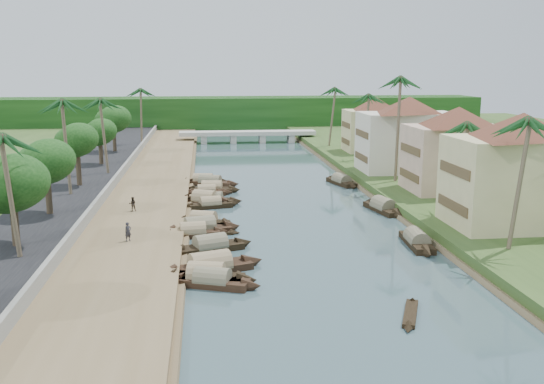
{
  "coord_description": "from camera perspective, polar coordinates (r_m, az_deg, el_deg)",
  "views": [
    {
      "loc": [
        -8.98,
        -52.55,
        15.29
      ],
      "look_at": [
        -1.75,
        11.49,
        2.0
      ],
      "focal_mm": 40.0,
      "sensor_mm": 36.0,
      "label": 1
    }
  ],
  "objects": [
    {
      "name": "sampan_14",
      "position": [
        54.58,
        13.47,
        -4.5
      ],
      "size": [
        2.08,
        8.39,
        2.04
      ],
      "rotation": [
        0.0,
        0.0,
        1.5
      ],
      "color": "black",
      "rests_on": "ground"
    },
    {
      "name": "palm_2",
      "position": [
        76.94,
        11.91,
        10.18
      ],
      "size": [
        3.2,
        3.2,
        14.36
      ],
      "color": "brown",
      "rests_on": "ground"
    },
    {
      "name": "sampan_0",
      "position": [
        43.66,
        -5.62,
        -8.34
      ],
      "size": [
        7.4,
        3.93,
        1.97
      ],
      "rotation": [
        0.0,
        0.0,
        -0.35
      ],
      "color": "black",
      "rests_on": "ground"
    },
    {
      "name": "palm_7",
      "position": [
        110.96,
        5.6,
        9.53
      ],
      "size": [
        3.2,
        3.2,
        11.88
      ],
      "color": "brown",
      "rests_on": "ground"
    },
    {
      "name": "palm_0",
      "position": [
        49.97,
        22.4,
        6.0
      ],
      "size": [
        3.2,
        3.2,
        11.71
      ],
      "color": "brown",
      "rests_on": "ground"
    },
    {
      "name": "building_near",
      "position": [
        58.46,
        22.26,
        2.02
      ],
      "size": [
        14.85,
        14.85,
        10.2
      ],
      "color": "beige",
      "rests_on": "right_bank"
    },
    {
      "name": "person_far",
      "position": [
        63.77,
        -12.99,
        -1.1
      ],
      "size": [
        0.81,
        0.68,
        1.48
      ],
      "primitive_type": "imported",
      "rotation": [
        0.0,
        0.0,
        3.32
      ],
      "color": "#302822",
      "rests_on": "left_bank"
    },
    {
      "name": "left_bank",
      "position": [
        74.39,
        -11.72,
        -0.14
      ],
      "size": [
        10.0,
        180.0,
        0.8
      ],
      "primitive_type": "cube",
      "color": "brown",
      "rests_on": "ground"
    },
    {
      "name": "canoe_1",
      "position": [
        56.82,
        -5.58,
        -3.91
      ],
      "size": [
        5.1,
        0.87,
        0.82
      ],
      "rotation": [
        0.0,
        0.0,
        -0.01
      ],
      "color": "black",
      "rests_on": "ground"
    },
    {
      "name": "treeline",
      "position": [
        153.23,
        -3.09,
        7.41
      ],
      "size": [
        120.0,
        14.0,
        8.0
      ],
      "color": "#0F330E",
      "rests_on": "ground"
    },
    {
      "name": "palm_5",
      "position": [
        70.08,
        -18.99,
        7.9
      ],
      "size": [
        3.2,
        3.2,
        11.87
      ],
      "color": "brown",
      "rests_on": "ground"
    },
    {
      "name": "tree_2",
      "position": [
        61.65,
        -20.49,
        2.58
      ],
      "size": [
        4.95,
        4.95,
        7.07
      ],
      "color": "#463728",
      "rests_on": "ground"
    },
    {
      "name": "person_near",
      "position": [
        52.87,
        -13.4,
        -3.66
      ],
      "size": [
        0.72,
        0.68,
        1.65
      ],
      "primitive_type": "imported",
      "rotation": [
        0.0,
        0.0,
        0.67
      ],
      "color": "#2B2B33",
      "rests_on": "left_bank"
    },
    {
      "name": "sampan_13",
      "position": [
        81.23,
        -6.51,
        1.02
      ],
      "size": [
        7.6,
        2.55,
        2.07
      ],
      "rotation": [
        0.0,
        0.0,
        -0.14
      ],
      "color": "black",
      "rests_on": "ground"
    },
    {
      "name": "sampan_11",
      "position": [
        75.89,
        -5.68,
        0.29
      ],
      "size": [
        7.44,
        2.59,
        2.11
      ],
      "rotation": [
        0.0,
        0.0,
        -0.14
      ],
      "color": "black",
      "rests_on": "ground"
    },
    {
      "name": "building_far",
      "position": [
        85.73,
        12.7,
        5.41
      ],
      "size": [
        15.59,
        15.59,
        10.2
      ],
      "color": "beige",
      "rests_on": "right_bank"
    },
    {
      "name": "palm_4",
      "position": [
        47.63,
        -23.59,
        4.53
      ],
      "size": [
        3.2,
        3.2,
        10.54
      ],
      "color": "brown",
      "rests_on": "ground"
    },
    {
      "name": "sampan_7",
      "position": [
        67.4,
        -5.82,
        -1.17
      ],
      "size": [
        6.81,
        2.78,
        1.83
      ],
      "rotation": [
        0.0,
        0.0,
        0.22
      ],
      "color": "black",
      "rests_on": "ground"
    },
    {
      "name": "sampan_2",
      "position": [
        46.67,
        -5.85,
        -6.99
      ],
      "size": [
        9.08,
        4.67,
        2.35
      ],
      "rotation": [
        0.0,
        0.0,
        0.34
      ],
      "color": "black",
      "rests_on": "ground"
    },
    {
      "name": "tree_3",
      "position": [
        75.68,
        -17.9,
        4.58
      ],
      "size": [
        4.57,
        4.57,
        7.28
      ],
      "color": "#463728",
      "rests_on": "ground"
    },
    {
      "name": "sampan_3",
      "position": [
        51.74,
        -5.82,
        -5.12
      ],
      "size": [
        7.97,
        4.28,
        2.14
      ],
      "rotation": [
        0.0,
        0.0,
        0.36
      ],
      "color": "black",
      "rests_on": "ground"
    },
    {
      "name": "building_mid",
      "position": [
        73.16,
        16.99,
        3.95
      ],
      "size": [
        14.11,
        14.11,
        9.7
      ],
      "color": "#D6AF97",
      "rests_on": "right_bank"
    },
    {
      "name": "sampan_1",
      "position": [
        44.41,
        -6.21,
        -7.99
      ],
      "size": [
        7.83,
        3.39,
        2.27
      ],
      "rotation": [
        0.0,
        0.0,
        -0.22
      ],
      "color": "black",
      "rests_on": "ground"
    },
    {
      "name": "retaining_wall",
      "position": [
        74.72,
        -14.96,
        0.5
      ],
      "size": [
        0.4,
        180.0,
        1.1
      ],
      "primitive_type": "cube",
      "color": "slate",
      "rests_on": "left_bank"
    },
    {
      "name": "sampan_16",
      "position": [
        81.13,
        6.56,
        1.01
      ],
      "size": [
        3.63,
        8.17,
        2.0
      ],
      "rotation": [
        0.0,
        0.0,
        1.85
      ],
      "color": "black",
      "rests_on": "ground"
    },
    {
      "name": "sampan_9",
      "position": [
        69.75,
        -5.76,
        -0.73
      ],
      "size": [
        7.58,
        3.05,
        1.93
      ],
      "rotation": [
        0.0,
        0.0,
        -0.22
      ],
      "color": "black",
      "rests_on": "ground"
    },
    {
      "name": "bridge",
      "position": [
        125.61,
        -2.31,
        5.44
      ],
      "size": [
        28.0,
        4.0,
        2.4
      ],
      "color": "#AFAEA3",
      "rests_on": "ground"
    },
    {
      "name": "canoe_2",
      "position": [
        72.63,
        -6.63,
        -0.5
      ],
      "size": [
        4.87,
        2.4,
        0.72
      ],
      "rotation": [
        0.0,
        0.0,
        -0.36
      ],
      "color": "black",
      "rests_on": "ground"
    },
    {
      "name": "sampan_4",
      "position": [
        56.23,
        -7.45,
        -3.8
      ],
      "size": [
        6.91,
        2.19,
        1.97
      ],
      "rotation": [
        0.0,
        0.0,
        0.11
      ],
      "color": "black",
      "rests_on": "ground"
    },
    {
      "name": "sampan_12",
      "position": [
        80.36,
        -5.85,
        0.92
      ],
      "size": [
        8.22,
        4.27,
        1.99
      ],
      "rotation": [
        0.0,
        0.0,
        -0.36
      ],
      "color": "black",
      "rests_on": "ground"
    },
    {
      "name": "tree_5",
      "position": [
        105.43,
        -14.7,
        6.57
      ],
      "size": [
        5.27,
        5.27,
        7.49
      ],
      "color": "#463728",
      "rests_on": "ground"
    },
    {
      "name": "palm_8",
      "position": [
        115.13,
        -12.34,
        9.28
      ],
      "size": [
        3.2,
        3.2,
        11.44
      ],
      "color": "brown",
      "rests_on": "ground"
    },
    {
      "name": "sampan_5",
      "position": [
        59.83,
        -6.45,
        -2.82
      ],
      "size": [
        7.02,
        4.06,
        2.2
      ],
      "rotation": [
        0.0,
        0.0,
        -0.37
      ],
      "color": "black",
      "rests_on": "ground"
    },
    {
      "name": "sampan_10",
      "position": [
        74.22,
        -6.16,
        0.01
      ],
      "size": [
        6.4,
        1.57,
        1.83
      ],
      "rotation": [
        0.0,
        0.0,
        0.0
      ],
      "color": "black",
      "rests_on": "ground"
    },
    {
      "name": "tree_1",
      "position": [
        51.39,
        -23.32,
        0.63
      ],
      "size": [
        5.28,
        5.28,
        7.16
      ],
      "color": "#463728",
      "rests_on": "ground"
    },
    {
      "name": "building_distant",
      "position": [
        105.06,
        9.66,
        6.35
      ],
      "size": [
        12.62,
        12.62,
        9.2
      ],
      "color": "beige",
      "rests_on": "right_bank"
    },
    {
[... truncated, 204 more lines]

